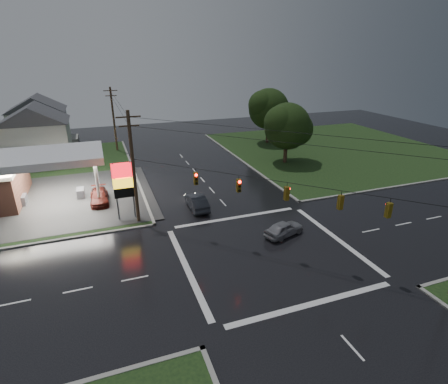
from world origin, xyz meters
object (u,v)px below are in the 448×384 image
object	(u,v)px
house_far	(39,119)
car_pump	(99,197)
utility_pole_n	(114,118)
car_crossing	(284,229)
car_north	(197,202)
house_near	(37,132)
utility_pole_nw	(133,167)
pylon_sign	(123,182)
tree_ne_near	(288,126)
tree_ne_far	(269,109)

from	to	relation	value
house_far	car_pump	world-z (taller)	house_far
utility_pole_n	car_crossing	bearing A→B (deg)	-71.18
car_north	car_crossing	size ratio (longest dim) A/B	1.17
house_far	car_crossing	world-z (taller)	house_far
house_near	car_pump	xyz separation A→B (m)	(7.95, -20.20, -3.71)
house_near	car_crossing	world-z (taller)	house_near
car_crossing	house_near	bearing A→B (deg)	16.74
house_near	car_crossing	distance (m)	41.56
house_near	car_north	size ratio (longest dim) A/B	2.34
utility_pole_nw	house_near	bearing A→B (deg)	113.37
house_far	pylon_sign	bearing A→B (deg)	-73.02
utility_pole_nw	car_crossing	world-z (taller)	utility_pole_nw
house_far	tree_ne_near	distance (m)	44.50
house_far	utility_pole_nw	bearing A→B (deg)	-72.08
car_crossing	car_pump	xyz separation A→B (m)	(-15.75, 13.74, 0.00)
utility_pole_nw	tree_ne_far	size ratio (longest dim) A/B	1.12
tree_ne_near	tree_ne_far	world-z (taller)	tree_ne_far
car_crossing	tree_ne_near	bearing A→B (deg)	-47.93
house_far	car_crossing	size ratio (longest dim) A/B	2.74
utility_pole_nw	house_far	distance (m)	40.48
pylon_sign	house_far	world-z (taller)	house_far
house_far	tree_ne_far	xyz separation A→B (m)	(39.10, -14.01, 1.77)
car_north	tree_ne_near	bearing A→B (deg)	-146.92
car_pump	car_crossing	bearing A→B (deg)	-40.22
tree_ne_near	car_north	xyz separation A→B (m)	(-17.33, -11.48, -4.78)
utility_pole_nw	car_pump	size ratio (longest dim) A/B	2.31
house_near	tree_ne_near	world-z (taller)	tree_ne_near
car_pump	car_north	bearing A→B (deg)	-27.40
pylon_sign	tree_ne_near	size ratio (longest dim) A/B	0.67
pylon_sign	house_far	size ratio (longest dim) A/B	0.54
tree_ne_near	car_crossing	size ratio (longest dim) A/B	2.23
tree_ne_near	car_pump	size ratio (longest dim) A/B	1.89
utility_pole_nw	tree_ne_far	xyz separation A→B (m)	(26.65, 24.49, 0.46)
pylon_sign	utility_pole_nw	xyz separation A→B (m)	(1.00, -1.00, 1.71)
utility_pole_nw	tree_ne_far	world-z (taller)	utility_pole_nw
tree_ne_near	pylon_sign	bearing A→B (deg)	-154.99
car_north	utility_pole_nw	bearing A→B (deg)	8.74
tree_ne_far	car_crossing	xyz separation A→B (m)	(-14.40, -31.94, -5.49)
car_north	car_pump	bearing A→B (deg)	-28.73
house_far	car_crossing	xyz separation A→B (m)	(24.70, -45.94, -3.72)
house_far	house_near	bearing A→B (deg)	-85.24
utility_pole_n	tree_ne_far	world-z (taller)	utility_pole_n
car_pump	tree_ne_near	bearing A→B (deg)	13.75
tree_ne_far	tree_ne_near	bearing A→B (deg)	-104.07
pylon_sign	car_north	bearing A→B (deg)	0.15
utility_pole_n	car_crossing	world-z (taller)	utility_pole_n
house_far	tree_ne_far	world-z (taller)	tree_ne_far
house_far	car_north	xyz separation A→B (m)	(18.76, -37.48, -3.63)
car_crossing	car_pump	world-z (taller)	car_pump
tree_ne_near	car_crossing	bearing A→B (deg)	-119.75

